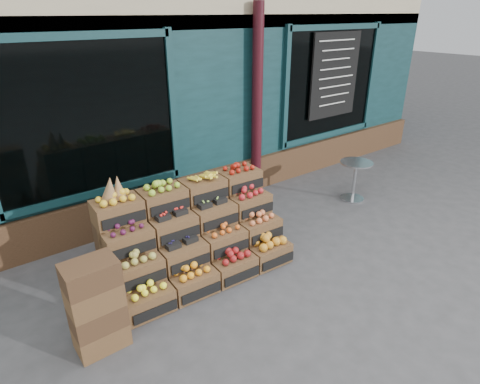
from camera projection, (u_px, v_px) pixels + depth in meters
ground at (284, 264)px, 5.29m from camera, size 60.00×60.00×0.00m
shop_facade at (114, 47)px, 7.99m from camera, size 12.00×6.24×4.80m
crate_display at (194, 238)px, 5.07m from camera, size 2.29×1.21×1.40m
spare_crates at (96, 306)px, 3.81m from camera, size 0.49×0.34×0.97m
bistro_table at (355, 176)px, 6.94m from camera, size 0.56×0.56×0.70m
shopkeeper at (66, 173)px, 5.84m from camera, size 0.75×0.62×1.79m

